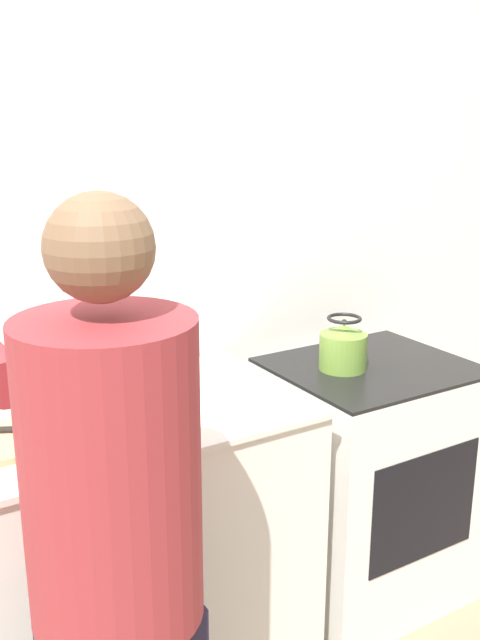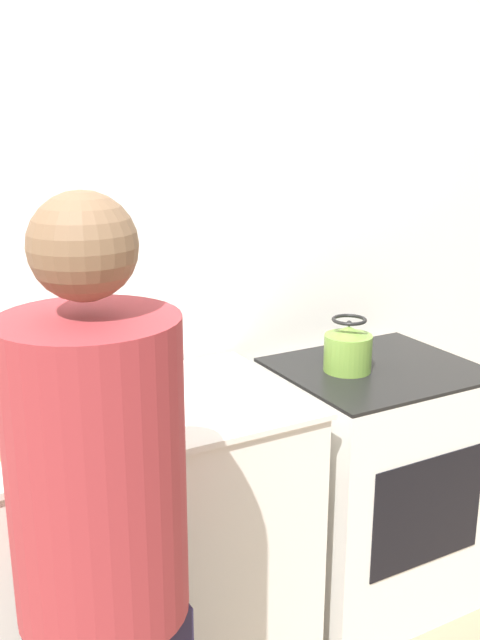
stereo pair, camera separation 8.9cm
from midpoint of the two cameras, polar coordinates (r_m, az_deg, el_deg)
wall_back at (r=2.38m, az=-7.85°, el=4.87°), size 8.00×0.05×2.60m
counter at (r=2.28m, az=-12.71°, el=-18.92°), size 1.47×0.63×0.93m
oven at (r=2.73m, az=11.43°, el=-12.72°), size 0.67×0.58×0.91m
person at (r=1.58m, az=-9.47°, el=-18.04°), size 0.40×0.63×1.63m
cutting_board at (r=2.01m, az=-14.14°, el=-8.39°), size 0.33×0.26×0.02m
knife at (r=2.00m, az=-15.21°, el=-8.16°), size 0.21×0.13×0.01m
kettle at (r=2.47m, az=9.65°, el=-2.28°), size 0.16×0.16×0.19m
bowl_mixing at (r=2.31m, az=-6.45°, el=-4.20°), size 0.13×0.13×0.05m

